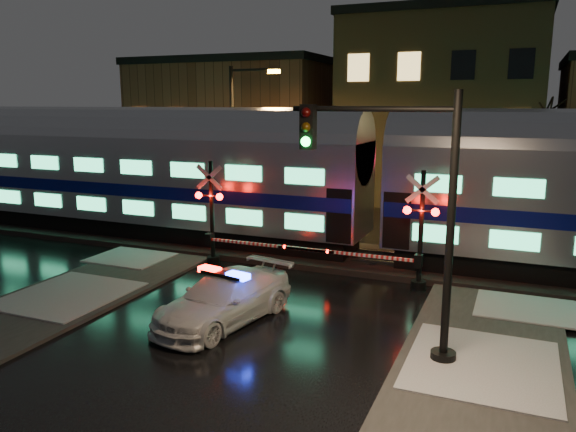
# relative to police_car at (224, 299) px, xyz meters

# --- Properties ---
(ground) EXTENTS (120.00, 120.00, 0.00)m
(ground) POSITION_rel_police_car_xyz_m (0.75, 2.75, -0.72)
(ground) COLOR black
(ground) RESTS_ON ground
(ballast) EXTENTS (90.00, 4.20, 0.24)m
(ballast) POSITION_rel_police_car_xyz_m (0.75, 7.75, -0.60)
(ballast) COLOR black
(ballast) RESTS_ON ground
(building_left) EXTENTS (14.00, 10.00, 9.00)m
(building_left) POSITION_rel_police_car_xyz_m (-12.25, 24.75, 3.78)
(building_left) COLOR brown
(building_left) RESTS_ON ground
(building_mid) EXTENTS (12.00, 11.00, 11.50)m
(building_mid) POSITION_rel_police_car_xyz_m (2.75, 25.25, 5.03)
(building_mid) COLOR brown
(building_mid) RESTS_ON ground
(train) EXTENTS (51.00, 3.12, 5.92)m
(train) POSITION_rel_police_car_xyz_m (2.61, 7.75, 2.66)
(train) COLOR black
(train) RESTS_ON ballast
(police_car) EXTENTS (2.95, 5.24, 1.60)m
(police_car) POSITION_rel_police_car_xyz_m (0.00, 0.00, 0.00)
(police_car) COLOR silver
(police_car) RESTS_ON ground
(crossing_signal_right) EXTENTS (5.87, 0.66, 4.15)m
(crossing_signal_right) POSITION_rel_police_car_xyz_m (4.42, 5.06, 1.00)
(crossing_signal_right) COLOR black
(crossing_signal_right) RESTS_ON ground
(crossing_signal_left) EXTENTS (5.85, 0.66, 4.14)m
(crossing_signal_left) POSITION_rel_police_car_xyz_m (-3.03, 5.06, 0.99)
(crossing_signal_left) COLOR black
(crossing_signal_left) RESTS_ON ground
(traffic_light) EXTENTS (4.31, 0.74, 6.66)m
(traffic_light) POSITION_rel_police_car_xyz_m (5.28, -0.37, 2.82)
(traffic_light) COLOR black
(traffic_light) RESTS_ON ground
(streetlight) EXTENTS (2.72, 0.28, 8.14)m
(streetlight) POSITION_rel_police_car_xyz_m (-5.67, 11.75, 3.97)
(streetlight) COLOR black
(streetlight) RESTS_ON ground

